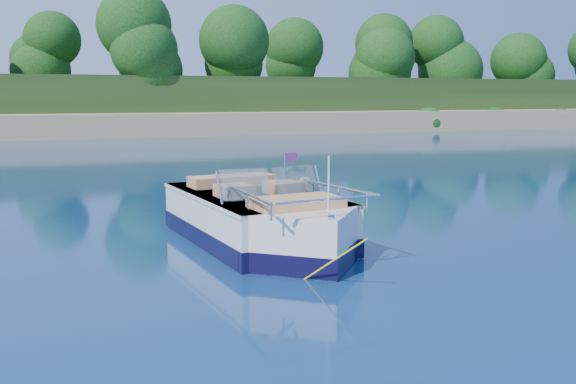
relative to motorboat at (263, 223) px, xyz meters
The scene contains 6 objects.
ground 3.88m from the motorboat, 95.36° to the right, with size 160.00×160.00×0.00m, color #091C41.
shoreline 59.93m from the motorboat, 90.34° to the left, with size 170.00×59.00×6.00m.
treeline 37.53m from the motorboat, 90.49° to the left, with size 150.00×7.12×8.19m.
motorboat is the anchor object (origin of this frame).
tow_tube 2.76m from the motorboat, 51.99° to the left, with size 1.50×1.50×0.34m.
boy 2.75m from the motorboat, 52.98° to the left, with size 0.51×0.33×1.39m, color tan.
Camera 1 is at (-3.13, -6.87, 2.67)m, focal length 40.00 mm.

